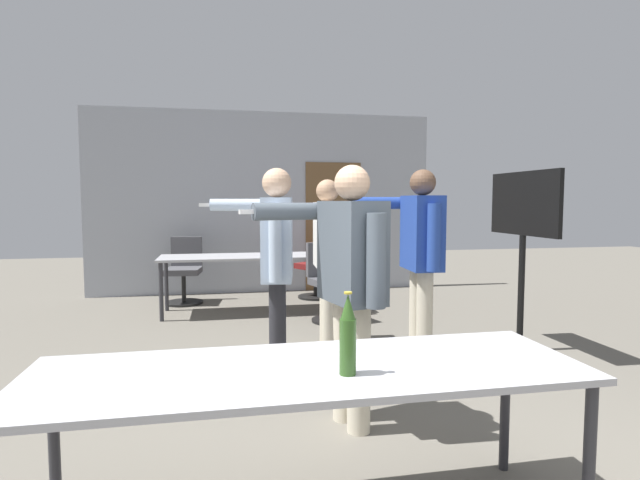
{
  "coord_description": "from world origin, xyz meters",
  "views": [
    {
      "loc": [
        -0.65,
        -1.5,
        1.44
      ],
      "look_at": [
        0.18,
        2.74,
        1.1
      ],
      "focal_mm": 28.0,
      "sensor_mm": 36.0,
      "label": 1
    }
  ],
  "objects_px": {
    "person_near_casual": "(350,273)",
    "drink_cup": "(266,250)",
    "person_left_plaid": "(420,247)",
    "office_chair_far_right": "(319,268)",
    "tv_screen": "(523,240)",
    "person_far_watching": "(275,254)",
    "office_chair_far_left": "(185,272)",
    "office_chair_side_rolled": "(330,284)",
    "beer_bottle": "(348,336)",
    "person_right_polo": "(326,247)"
  },
  "relations": [
    {
      "from": "person_left_plaid",
      "to": "office_chair_side_rolled",
      "type": "xyz_separation_m",
      "value": [
        -0.46,
        1.65,
        -0.59
      ]
    },
    {
      "from": "tv_screen",
      "to": "person_left_plaid",
      "type": "xyz_separation_m",
      "value": [
        -1.06,
        -0.08,
        -0.04
      ]
    },
    {
      "from": "office_chair_far_right",
      "to": "beer_bottle",
      "type": "bearing_deg",
      "value": 137.99
    },
    {
      "from": "person_far_watching",
      "to": "office_chair_far_right",
      "type": "xyz_separation_m",
      "value": [
        1.01,
        3.39,
        -0.59
      ]
    },
    {
      "from": "tv_screen",
      "to": "office_chair_far_right",
      "type": "height_order",
      "value": "tv_screen"
    },
    {
      "from": "tv_screen",
      "to": "person_left_plaid",
      "type": "relative_size",
      "value": 1.0
    },
    {
      "from": "office_chair_side_rolled",
      "to": "office_chair_far_right",
      "type": "distance_m",
      "value": 1.45
    },
    {
      "from": "person_left_plaid",
      "to": "office_chair_far_right",
      "type": "bearing_deg",
      "value": 8.69
    },
    {
      "from": "office_chair_side_rolled",
      "to": "person_left_plaid",
      "type": "bearing_deg",
      "value": 87.53
    },
    {
      "from": "office_chair_far_left",
      "to": "beer_bottle",
      "type": "xyz_separation_m",
      "value": [
        1.03,
        -5.3,
        0.47
      ]
    },
    {
      "from": "drink_cup",
      "to": "office_chair_far_left",
      "type": "bearing_deg",
      "value": 144.81
    },
    {
      "from": "person_left_plaid",
      "to": "person_right_polo",
      "type": "xyz_separation_m",
      "value": [
        -0.73,
        0.59,
        -0.04
      ]
    },
    {
      "from": "tv_screen",
      "to": "person_far_watching",
      "type": "bearing_deg",
      "value": -81.02
    },
    {
      "from": "person_far_watching",
      "to": "person_near_casual",
      "type": "relative_size",
      "value": 1.02
    },
    {
      "from": "person_right_polo",
      "to": "office_chair_far_right",
      "type": "height_order",
      "value": "person_right_polo"
    },
    {
      "from": "office_chair_side_rolled",
      "to": "person_far_watching",
      "type": "bearing_deg",
      "value": 48.21
    },
    {
      "from": "person_left_plaid",
      "to": "beer_bottle",
      "type": "xyz_separation_m",
      "value": [
        -1.23,
        -2.24,
        -0.13
      ]
    },
    {
      "from": "tv_screen",
      "to": "office_chair_far_left",
      "type": "bearing_deg",
      "value": -131.9
    },
    {
      "from": "person_near_casual",
      "to": "beer_bottle",
      "type": "distance_m",
      "value": 1.13
    },
    {
      "from": "office_chair_far_left",
      "to": "drink_cup",
      "type": "xyz_separation_m",
      "value": [
        1.09,
        -0.77,
        0.37
      ]
    },
    {
      "from": "person_right_polo",
      "to": "office_chair_side_rolled",
      "type": "bearing_deg",
      "value": -10.02
    },
    {
      "from": "person_left_plaid",
      "to": "office_chair_far_left",
      "type": "bearing_deg",
      "value": 39.35
    },
    {
      "from": "tv_screen",
      "to": "office_chair_far_left",
      "type": "distance_m",
      "value": 4.51
    },
    {
      "from": "office_chair_far_right",
      "to": "office_chair_side_rolled",
      "type": "bearing_deg",
      "value": 141.98
    },
    {
      "from": "person_far_watching",
      "to": "person_right_polo",
      "type": "bearing_deg",
      "value": -24.22
    },
    {
      "from": "person_right_polo",
      "to": "drink_cup",
      "type": "bearing_deg",
      "value": 18.87
    },
    {
      "from": "office_chair_far_left",
      "to": "office_chair_far_right",
      "type": "distance_m",
      "value": 1.95
    },
    {
      "from": "tv_screen",
      "to": "office_chair_side_rolled",
      "type": "xyz_separation_m",
      "value": [
        -1.52,
        1.57,
        -0.63
      ]
    },
    {
      "from": "person_near_casual",
      "to": "drink_cup",
      "type": "relative_size",
      "value": 14.35
    },
    {
      "from": "drink_cup",
      "to": "person_far_watching",
      "type": "bearing_deg",
      "value": -93.34
    },
    {
      "from": "person_left_plaid",
      "to": "person_far_watching",
      "type": "relative_size",
      "value": 1.01
    },
    {
      "from": "person_near_casual",
      "to": "beer_bottle",
      "type": "relative_size",
      "value": 4.91
    },
    {
      "from": "office_chair_far_right",
      "to": "beer_bottle",
      "type": "height_order",
      "value": "beer_bottle"
    },
    {
      "from": "person_near_casual",
      "to": "beer_bottle",
      "type": "bearing_deg",
      "value": 151.45
    },
    {
      "from": "person_left_plaid",
      "to": "drink_cup",
      "type": "distance_m",
      "value": 2.58
    },
    {
      "from": "person_far_watching",
      "to": "office_chair_far_right",
      "type": "bearing_deg",
      "value": -7.29
    },
    {
      "from": "person_left_plaid",
      "to": "person_near_casual",
      "type": "distance_m",
      "value": 1.48
    },
    {
      "from": "tv_screen",
      "to": "person_near_casual",
      "type": "xyz_separation_m",
      "value": [
        -2.0,
        -1.23,
        -0.08
      ]
    },
    {
      "from": "office_chair_far_right",
      "to": "beer_bottle",
      "type": "distance_m",
      "value": 5.43
    },
    {
      "from": "office_chair_far_right",
      "to": "drink_cup",
      "type": "bearing_deg",
      "value": 100.85
    },
    {
      "from": "person_far_watching",
      "to": "office_chair_side_rolled",
      "type": "distance_m",
      "value": 2.21
    },
    {
      "from": "person_near_casual",
      "to": "office_chair_side_rolled",
      "type": "bearing_deg",
      "value": -23.51
    },
    {
      "from": "person_right_polo",
      "to": "person_left_plaid",
      "type": "bearing_deg",
      "value": -124.6
    },
    {
      "from": "beer_bottle",
      "to": "person_left_plaid",
      "type": "bearing_deg",
      "value": 61.18
    },
    {
      "from": "office_chair_side_rolled",
      "to": "office_chair_far_right",
      "type": "height_order",
      "value": "office_chair_far_right"
    },
    {
      "from": "tv_screen",
      "to": "office_chair_far_left",
      "type": "height_order",
      "value": "tv_screen"
    },
    {
      "from": "tv_screen",
      "to": "person_right_polo",
      "type": "bearing_deg",
      "value": -105.91
    },
    {
      "from": "person_left_plaid",
      "to": "office_chair_far_left",
      "type": "relative_size",
      "value": 1.86
    },
    {
      "from": "tv_screen",
      "to": "person_near_casual",
      "type": "bearing_deg",
      "value": -58.54
    },
    {
      "from": "office_chair_side_rolled",
      "to": "office_chair_far_left",
      "type": "xyz_separation_m",
      "value": [
        -1.8,
        1.41,
        -0.01
      ]
    }
  ]
}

